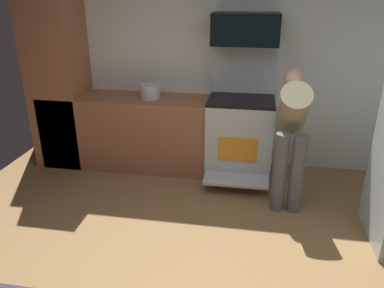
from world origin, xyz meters
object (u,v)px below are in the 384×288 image
person_cook (291,129)px  microwave (246,29)px  oven_range (240,134)px  stock_pot (150,91)px

person_cook → microwave: bearing=126.6°
oven_range → person_cook: (0.53, -0.62, 0.32)m
microwave → stock_pot: 1.32m
stock_pot → oven_range: bearing=-0.6°
person_cook → stock_pot: bearing=158.7°
oven_range → microwave: bearing=90.0°
microwave → person_cook: size_ratio=0.53×
oven_range → stock_pot: bearing=179.4°
oven_range → microwave: size_ratio=2.08×
person_cook → stock_pot: 1.75m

